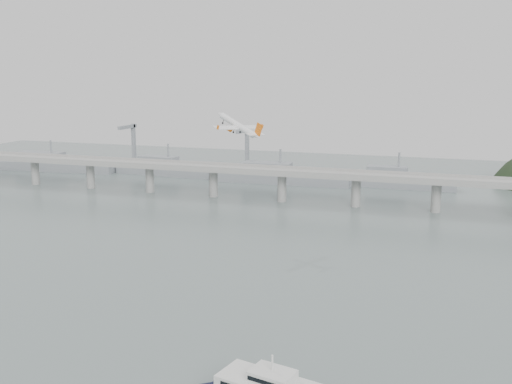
% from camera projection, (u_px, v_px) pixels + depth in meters
% --- Properties ---
extents(ground, '(900.00, 900.00, 0.00)m').
position_uv_depth(ground, '(206.00, 321.00, 210.39)').
color(ground, slate).
rests_on(ground, ground).
extents(bridge, '(800.00, 22.00, 23.90)m').
position_uv_depth(bridge, '(324.00, 178.00, 393.24)').
color(bridge, gray).
rests_on(bridge, ground).
extents(distant_fleet, '(453.00, 60.90, 40.00)m').
position_uv_depth(distant_fleet, '(160.00, 169.00, 503.94)').
color(distant_fleet, gray).
rests_on(distant_fleet, ground).
extents(airliner, '(30.49, 29.12, 13.62)m').
position_uv_depth(airliner, '(238.00, 126.00, 297.84)').
color(airliner, white).
rests_on(airliner, ground).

